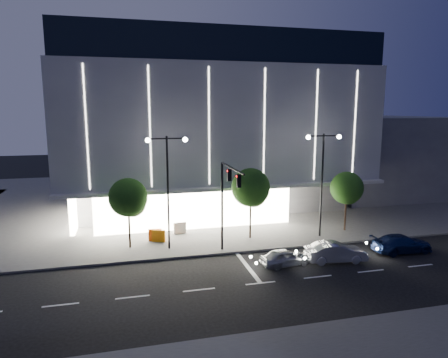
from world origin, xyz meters
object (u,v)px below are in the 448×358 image
street_lamp_east (322,170)px  tree_mid (251,190)px  street_lamp_west (168,176)px  barrier_b (180,228)px  tree_right (347,190)px  barrier_c (159,236)px  traffic_mast (227,192)px  car_lead (285,258)px  barrier_a (155,235)px  tree_left (129,200)px  car_third (402,244)px  car_second (336,252)px

street_lamp_east → tree_mid: street_lamp_east is taller
street_lamp_west → barrier_b: (1.33, 3.63, -5.31)m
tree_right → barrier_c: bearing=177.2°
traffic_mast → car_lead: 6.25m
car_lead → barrier_b: 10.83m
street_lamp_east → tree_mid: 6.27m
tree_mid → barrier_a: 8.85m
tree_left → street_lamp_east: bearing=-3.7°
traffic_mast → barrier_a: size_ratio=6.43×
street_lamp_west → car_third: street_lamp_west is taller
tree_right → barrier_a: tree_right is taller
barrier_c → barrier_a: bearing=149.5°
traffic_mast → barrier_b: size_ratio=6.43×
street_lamp_east → tree_right: 3.81m
tree_left → barrier_c: (2.30, 0.81, -3.38)m
tree_left → barrier_a: tree_left is taller
car_third → barrier_b: 18.23m
car_lead → car_second: 3.88m
car_third → tree_mid: bearing=61.2°
car_third → barrier_b: size_ratio=4.32×
street_lamp_west → car_second: 13.72m
street_lamp_east → car_second: size_ratio=2.05×
traffic_mast → barrier_c: bearing=136.2°
street_lamp_east → tree_right: street_lamp_east is taller
car_third → barrier_b: (-16.17, 8.42, -0.04)m
barrier_b → car_lead: bearing=-60.7°
barrier_b → barrier_c: same height
street_lamp_west → traffic_mast: bearing=-33.6°
street_lamp_west → street_lamp_east: bearing=0.0°
street_lamp_east → barrier_c: (-13.68, 1.83, -5.31)m
tree_right → car_second: 8.43m
traffic_mast → car_third: (13.50, -2.13, -4.34)m
car_second → barrier_c: 14.14m
street_lamp_west → tree_right: size_ratio=1.63×
tree_left → tree_right: (19.00, -0.00, -0.15)m
car_second → street_lamp_west: bearing=71.8°
street_lamp_east → barrier_b: (-11.67, 3.63, -5.31)m
traffic_mast → car_second: size_ratio=1.61×
tree_mid → car_second: size_ratio=1.40×
car_lead → barrier_a: size_ratio=3.28×
street_lamp_east → barrier_c: bearing=172.4°
car_second → barrier_b: 13.56m
street_lamp_west → street_lamp_east: (13.00, 0.00, 0.00)m
tree_left → barrier_b: size_ratio=5.20×
barrier_c → tree_left: bearing=-139.3°
street_lamp_west → barrier_a: size_ratio=8.18×
street_lamp_east → street_lamp_west: bearing=180.0°
traffic_mast → car_second: traffic_mast is taller
tree_left → barrier_b: tree_left is taller
tree_mid → barrier_a: (-7.96, 1.14, -3.68)m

